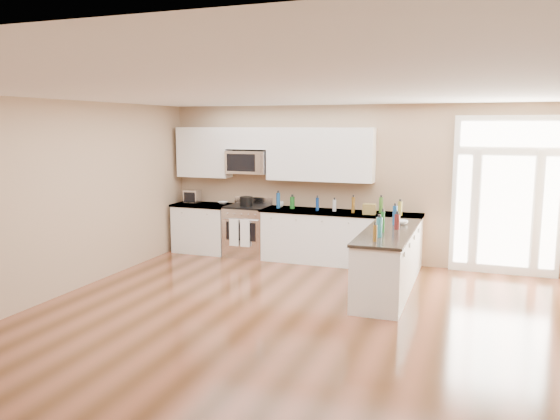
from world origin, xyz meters
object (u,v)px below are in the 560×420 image
Objects in this scene: peninsula_cabinet at (388,264)px; toaster_oven at (192,196)px; stockpot at (246,201)px; kitchen_range at (248,230)px.

peninsula_cabinet is 7.98× the size of toaster_oven.
stockpot is 0.84× the size of toaster_oven.
kitchen_range is at bearing 54.23° from stockpot.
peninsula_cabinet is 3.26m from stockpot.
toaster_oven reaches higher than stockpot.
stockpot is (-2.86, 1.43, 0.61)m from peninsula_cabinet.
stockpot is at bearing -125.77° from kitchen_range.
stockpot reaches higher than kitchen_range.
peninsula_cabinet is 4.38m from toaster_oven.
kitchen_range is 3.72× the size of toaster_oven.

